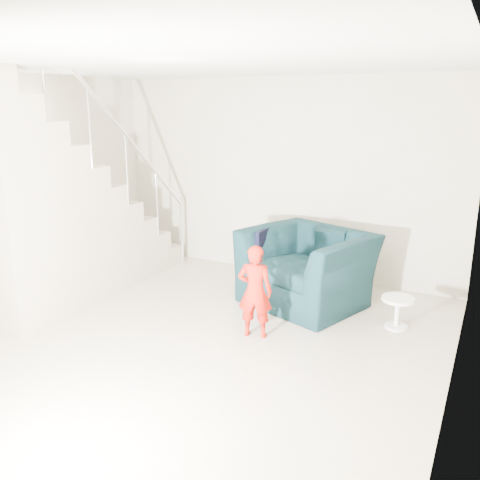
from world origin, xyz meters
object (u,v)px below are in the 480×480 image
object	(u,v)px
side_table	(398,307)
staircase	(56,224)
toddler	(255,291)
armchair	(307,268)

from	to	relation	value
side_table	staircase	size ratio (longest dim) A/B	0.10
toddler	staircase	bearing A→B (deg)	-12.14
toddler	side_table	distance (m)	1.56
toddler	side_table	size ratio (longest dim) A/B	2.81
side_table	armchair	bearing A→B (deg)	167.68
side_table	staircase	bearing A→B (deg)	-165.75
side_table	staircase	distance (m)	4.06
armchair	toddler	size ratio (longest dim) A/B	1.39
armchair	side_table	xyz separation A→B (m)	(1.12, -0.24, -0.21)
staircase	toddler	bearing A→B (deg)	2.53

